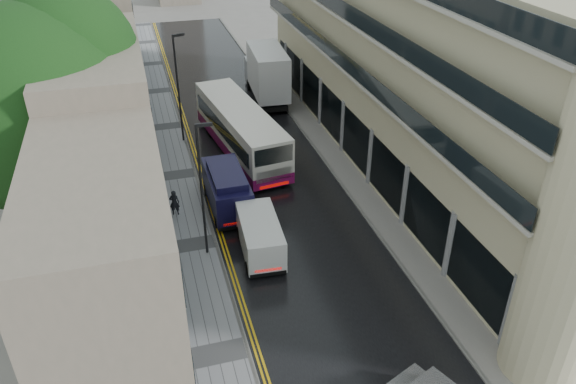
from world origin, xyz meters
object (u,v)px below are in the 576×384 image
white_van (248,257)px  lamp_post_near (202,193)px  cream_bus (240,154)px  navy_van (216,207)px  tree_far (63,70)px  lamp_post_far (178,90)px  pedestrian (174,203)px  tree_near (38,142)px  white_lorry (256,82)px

white_van → lamp_post_near: bearing=132.1°
cream_bus → navy_van: bearing=-122.6°
lamp_post_near → navy_van: bearing=69.9°
tree_far → lamp_post_far: tree_far is taller
navy_van → lamp_post_near: 3.59m
tree_far → lamp_post_near: size_ratio=1.65×
cream_bus → pedestrian: cream_bus is taller
tree_near → navy_van: 10.01m
tree_far → white_lorry: size_ratio=1.38×
white_lorry → navy_van: (-6.36, -16.94, -0.97)m
white_van → pedestrian: (-3.04, 6.57, -0.14)m
lamp_post_far → cream_bus: bearing=-82.0°
tree_near → lamp_post_far: size_ratio=1.74×
navy_van → pedestrian: 2.94m
pedestrian → lamp_post_far: bearing=-85.4°
lamp_post_near → pedestrian: bearing=107.8°
white_lorry → pedestrian: size_ratio=5.50×
white_van → lamp_post_far: 17.17m
pedestrian → lamp_post_near: 5.37m
cream_bus → tree_far: bearing=139.3°
pedestrian → white_van: bearing=128.8°
tree_near → tree_far: 13.02m
navy_van → lamp_post_near: size_ratio=0.73×
lamp_post_far → white_lorry: bearing=18.1°
navy_van → tree_near: bearing=-175.8°
lamp_post_far → lamp_post_near: bearing=-108.5°
tree_far → lamp_post_near: 16.50m
navy_van → pedestrian: navy_van is taller
tree_near → lamp_post_far: (7.80, 12.84, -2.84)m
white_lorry → pedestrian: (-8.56, -15.05, -1.44)m
navy_van → pedestrian: bearing=139.0°
tree_far → cream_bus: bearing=-32.8°
white_lorry → lamp_post_near: (-7.32, -19.36, 1.51)m
pedestrian → tree_near: bearing=36.8°
cream_bus → white_lorry: size_ratio=1.40×
white_van → lamp_post_near: (-1.80, 2.26, 2.82)m
tree_far → lamp_post_far: 7.80m
white_van → pedestrian: bearing=118.4°
navy_van → lamp_post_near: (-0.97, -2.41, 2.48)m
cream_bus → white_van: 10.37m
tree_near → pedestrian: 8.94m
cream_bus → lamp_post_far: lamp_post_far is taller
white_van → pedestrian: size_ratio=2.85×
lamp_post_near → lamp_post_far: size_ratio=0.95×
tree_near → white_van: tree_near is taller
white_lorry → navy_van: white_lorry is taller
tree_far → pedestrian: 13.06m
tree_near → pedestrian: (6.11, 2.56, -6.01)m
tree_far → white_lorry: bearing=17.8°
lamp_post_near → cream_bus: bearing=67.9°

